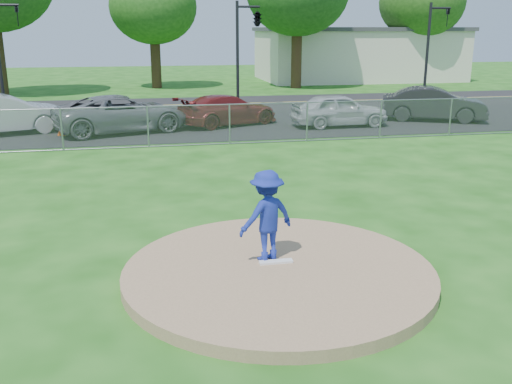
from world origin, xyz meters
TOP-DOWN VIEW (x-y plane):
  - ground at (0.00, 10.00)m, footprint 120.00×120.00m
  - pitchers_mound at (0.00, 0.00)m, footprint 5.40×5.40m
  - pitching_rubber at (0.00, 0.20)m, footprint 0.60×0.15m
  - chain_link_fence at (0.00, 12.00)m, footprint 40.00×0.06m
  - parking_lot at (0.00, 16.50)m, footprint 50.00×8.00m
  - street at (0.00, 24.00)m, footprint 60.00×7.00m
  - commercial_building at (16.00, 38.00)m, footprint 16.40×9.40m
  - traffic_signal_left at (-8.76, 22.00)m, footprint 1.28×0.20m
  - traffic_signal_center at (3.97, 22.00)m, footprint 1.42×2.48m
  - traffic_signal_right at (14.24, 22.00)m, footprint 1.28×0.20m
  - pitcher at (-0.13, 0.40)m, footprint 1.21×0.96m
  - traffic_cone at (-5.41, 15.21)m, footprint 0.39×0.39m
  - parked_car_white at (-7.75, 15.93)m, footprint 5.26×3.27m
  - parked_car_gray at (-3.00, 15.49)m, footprint 6.05×4.08m
  - parked_car_darkred at (1.58, 16.39)m, footprint 5.05×3.59m
  - parked_car_pearl at (6.40, 15.10)m, footprint 4.29×1.82m
  - parked_car_charcoal at (11.29, 15.78)m, footprint 5.00×3.45m

SIDE VIEW (x-z plane):
  - ground at x=0.00m, z-range 0.00..0.00m
  - street at x=0.00m, z-range 0.00..0.01m
  - parking_lot at x=0.00m, z-range 0.00..0.01m
  - pitchers_mound at x=0.00m, z-range 0.00..0.20m
  - pitching_rubber at x=0.00m, z-range 0.20..0.24m
  - traffic_cone at x=-5.41m, z-range 0.01..0.77m
  - parked_car_darkred at x=1.58m, z-range 0.01..1.37m
  - parked_car_pearl at x=6.40m, z-range 0.01..1.46m
  - chain_link_fence at x=0.00m, z-range 0.00..1.50m
  - parked_car_gray at x=-3.00m, z-range 0.01..1.55m
  - parked_car_charcoal at x=11.29m, z-range 0.01..1.57m
  - parked_car_white at x=-7.75m, z-range 0.01..1.65m
  - pitcher at x=-0.13m, z-range 0.20..1.84m
  - commercial_building at x=16.00m, z-range 0.01..4.31m
  - traffic_signal_left at x=-8.76m, z-range 0.56..6.16m
  - traffic_signal_right at x=14.24m, z-range 0.56..6.16m
  - traffic_signal_center at x=3.97m, z-range 1.81..7.41m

